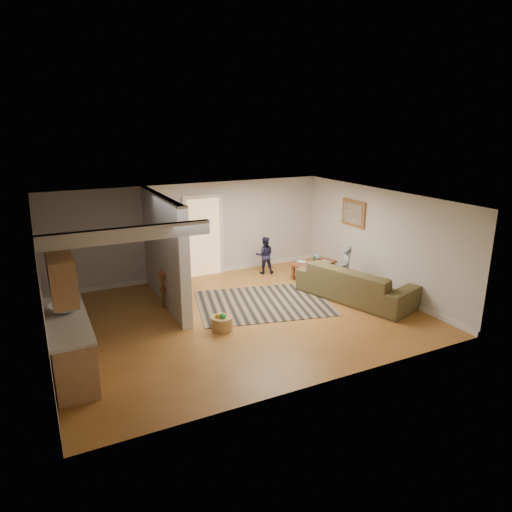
{
  "coord_description": "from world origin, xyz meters",
  "views": [
    {
      "loc": [
        -3.71,
        -8.27,
        3.99
      ],
      "look_at": [
        0.69,
        0.58,
        1.1
      ],
      "focal_mm": 32.0,
      "sensor_mm": 36.0,
      "label": 1
    }
  ],
  "objects_px": {
    "coffee_table": "(314,265)",
    "speaker_right": "(163,270)",
    "tv_console": "(174,268)",
    "toy_basket": "(222,323)",
    "sofa": "(354,299)",
    "speaker_left": "(180,286)",
    "child": "(345,290)",
    "toddler": "(265,273)"
  },
  "relations": [
    {
      "from": "sofa",
      "to": "toddler",
      "type": "xyz_separation_m",
      "value": [
        -1.0,
        2.68,
        0.0
      ]
    },
    {
      "from": "sofa",
      "to": "child",
      "type": "distance_m",
      "value": 0.64
    },
    {
      "from": "tv_console",
      "to": "coffee_table",
      "type": "bearing_deg",
      "value": 21.43
    },
    {
      "from": "toy_basket",
      "to": "child",
      "type": "distance_m",
      "value": 3.68
    },
    {
      "from": "speaker_left",
      "to": "coffee_table",
      "type": "bearing_deg",
      "value": 26.27
    },
    {
      "from": "toy_basket",
      "to": "coffee_table",
      "type": "bearing_deg",
      "value": 28.83
    },
    {
      "from": "coffee_table",
      "to": "child",
      "type": "distance_m",
      "value": 1.19
    },
    {
      "from": "toy_basket",
      "to": "sofa",
      "type": "bearing_deg",
      "value": 2.44
    },
    {
      "from": "tv_console",
      "to": "speaker_right",
      "type": "relative_size",
      "value": 1.47
    },
    {
      "from": "sofa",
      "to": "speaker_left",
      "type": "relative_size",
      "value": 2.63
    },
    {
      "from": "speaker_left",
      "to": "sofa",
      "type": "bearing_deg",
      "value": 1.0
    },
    {
      "from": "sofa",
      "to": "toddler",
      "type": "distance_m",
      "value": 2.86
    },
    {
      "from": "child",
      "to": "toy_basket",
      "type": "bearing_deg",
      "value": -55.63
    },
    {
      "from": "coffee_table",
      "to": "child",
      "type": "xyz_separation_m",
      "value": [
        0.19,
        -1.12,
        -0.35
      ]
    },
    {
      "from": "sofa",
      "to": "coffee_table",
      "type": "height_order",
      "value": "coffee_table"
    },
    {
      "from": "sofa",
      "to": "speaker_left",
      "type": "height_order",
      "value": "speaker_left"
    },
    {
      "from": "sofa",
      "to": "speaker_right",
      "type": "bearing_deg",
      "value": 36.63
    },
    {
      "from": "coffee_table",
      "to": "child",
      "type": "height_order",
      "value": "coffee_table"
    },
    {
      "from": "coffee_table",
      "to": "child",
      "type": "bearing_deg",
      "value": -80.52
    },
    {
      "from": "coffee_table",
      "to": "speaker_right",
      "type": "xyz_separation_m",
      "value": [
        -3.81,
        0.99,
        0.13
      ]
    },
    {
      "from": "coffee_table",
      "to": "speaker_right",
      "type": "bearing_deg",
      "value": 165.5
    },
    {
      "from": "sofa",
      "to": "coffee_table",
      "type": "bearing_deg",
      "value": -17.52
    },
    {
      "from": "sofa",
      "to": "speaker_right",
      "type": "xyz_separation_m",
      "value": [
        -3.83,
        2.72,
        0.48
      ]
    },
    {
      "from": "coffee_table",
      "to": "speaker_left",
      "type": "bearing_deg",
      "value": -173.23
    },
    {
      "from": "sofa",
      "to": "coffee_table",
      "type": "distance_m",
      "value": 1.77
    },
    {
      "from": "speaker_left",
      "to": "child",
      "type": "distance_m",
      "value": 4.09
    },
    {
      "from": "tv_console",
      "to": "toy_basket",
      "type": "distance_m",
      "value": 2.18
    },
    {
      "from": "child",
      "to": "toddler",
      "type": "bearing_deg",
      "value": -127.94
    },
    {
      "from": "sofa",
      "to": "toddler",
      "type": "height_order",
      "value": "toddler"
    },
    {
      "from": "tv_console",
      "to": "speaker_left",
      "type": "height_order",
      "value": "tv_console"
    },
    {
      "from": "speaker_right",
      "to": "toddler",
      "type": "xyz_separation_m",
      "value": [
        2.83,
        -0.04,
        -0.48
      ]
    },
    {
      "from": "tv_console",
      "to": "toddler",
      "type": "distance_m",
      "value": 2.97
    },
    {
      "from": "sofa",
      "to": "tv_console",
      "type": "relative_size",
      "value": 1.94
    },
    {
      "from": "coffee_table",
      "to": "toddler",
      "type": "relative_size",
      "value": 1.24
    },
    {
      "from": "child",
      "to": "toddler",
      "type": "relative_size",
      "value": 1.1
    },
    {
      "from": "coffee_table",
      "to": "toddler",
      "type": "distance_m",
      "value": 1.41
    },
    {
      "from": "tv_console",
      "to": "toy_basket",
      "type": "height_order",
      "value": "tv_console"
    },
    {
      "from": "child",
      "to": "sofa",
      "type": "bearing_deg",
      "value": 6.7
    },
    {
      "from": "tv_console",
      "to": "child",
      "type": "xyz_separation_m",
      "value": [
        3.94,
        -1.31,
        -0.76
      ]
    },
    {
      "from": "tv_console",
      "to": "toy_basket",
      "type": "bearing_deg",
      "value": -56.39
    },
    {
      "from": "speaker_left",
      "to": "child",
      "type": "relative_size",
      "value": 0.93
    },
    {
      "from": "child",
      "to": "toddler",
      "type": "height_order",
      "value": "child"
    }
  ]
}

